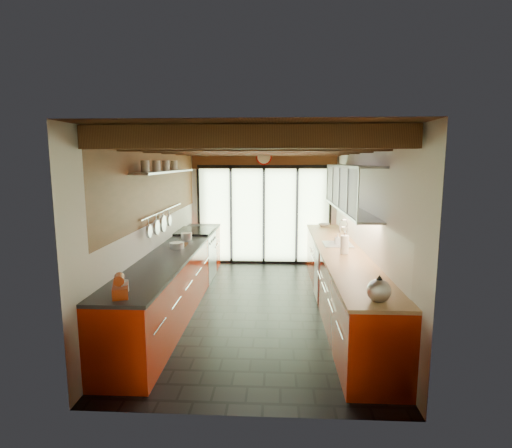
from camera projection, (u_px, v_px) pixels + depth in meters
The scene contains 18 objects.
ground at pixel (258, 306), 6.28m from camera, with size 5.50×5.50×0.00m, color black.
room_shell at pixel (258, 202), 6.03m from camera, with size 5.50×5.50×5.50m.
ceiling_beams at pixel (259, 148), 6.27m from camera, with size 3.14×5.06×4.90m.
glass_door at pixel (264, 189), 8.68m from camera, with size 2.95×0.10×2.90m.
left_counter at pixel (177, 277), 6.28m from camera, with size 0.68×5.00×0.92m.
range_stove at pixel (196, 255), 7.70m from camera, with size 0.66×0.90×0.97m.
right_counter at pixel (341, 279), 6.15m from camera, with size 0.68×5.00×0.92m.
sink_assembly at pixel (338, 242), 6.46m from camera, with size 0.45×0.52×0.43m.
upper_cabinets_right at pixel (351, 188), 6.22m from camera, with size 0.34×3.00×3.00m.
left_wall_fixtures at pixel (165, 186), 6.21m from camera, with size 0.28×2.60×0.96m.
stand_mixer at pixel (121, 287), 3.98m from camera, with size 0.23×0.29×0.24m.
pot_large at pixel (186, 236), 6.87m from camera, with size 0.19×0.19×0.12m, color silver.
pot_small at pixel (177, 245), 6.21m from camera, with size 0.23×0.23×0.09m, color silver.
cutting_board at pixel (179, 245), 6.38m from camera, with size 0.22×0.31×0.03m, color brown.
kettle at pixel (379, 289), 3.84m from camera, with size 0.23×0.29×0.27m.
paper_towel at pixel (344, 245), 5.79m from camera, with size 0.14×0.14×0.33m.
soap_bottle at pixel (337, 239), 6.47m from camera, with size 0.08×0.08×0.18m, color silver.
bowl at pixel (324, 225), 8.29m from camera, with size 0.24×0.24×0.06m, color silver.
Camera 1 is at (0.28, -6.00, 2.25)m, focal length 28.00 mm.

